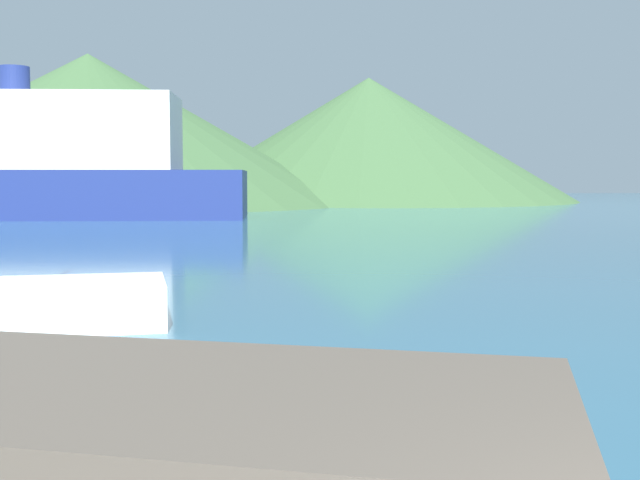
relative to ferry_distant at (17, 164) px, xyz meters
name	(u,v)px	position (x,y,z in m)	size (l,w,h in m)	color
ferry_distant	(17,164)	(0.00, 0.00, 0.00)	(26.77, 8.19, 8.77)	navy
hill_west	(89,129)	(-0.57, 26.16, 3.60)	(47.66, 47.66, 13.49)	#3D6038
hill_central	(368,140)	(26.20, 34.07, 3.18)	(42.06, 42.06, 12.65)	#3D6038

